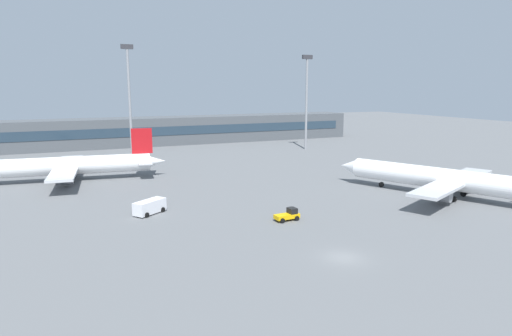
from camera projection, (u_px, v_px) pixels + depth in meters
ground_plane at (223, 186)px, 85.73m from camera, size 400.00×400.00×0.00m
terminal_building at (153, 131)px, 146.09m from camera, size 141.58×12.13×9.00m
airplane_near at (447, 179)px, 76.44m from camera, size 28.29×39.23×10.34m
airplane_mid at (60, 166)px, 89.14m from camera, size 41.72×29.23×10.31m
baggage_tug_yellow at (288, 215)px, 63.52m from camera, size 3.71×2.04×1.75m
service_van_white at (150, 207)px, 66.70m from camera, size 5.40×4.64×2.08m
floodlight_tower_west at (307, 96)px, 133.52m from camera, size 3.20×0.80×28.12m
floodlight_tower_east at (129, 94)px, 119.28m from camera, size 3.20×0.80×29.86m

